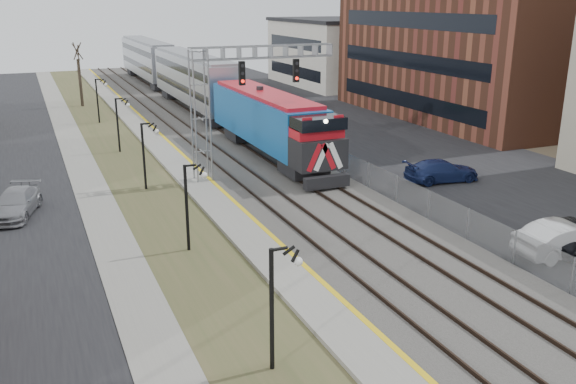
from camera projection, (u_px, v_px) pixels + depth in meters
street_west at (9, 173)px, 39.35m from camera, size 7.00×120.00×0.04m
sidewalk at (81, 166)px, 41.04m from camera, size 2.00×120.00×0.08m
grass_median at (127, 162)px, 42.18m from camera, size 4.00×120.00×0.06m
platform at (170, 156)px, 43.29m from camera, size 2.00×120.00×0.24m
ballast_bed at (236, 150)px, 45.18m from camera, size 8.00×120.00×0.20m
parking_lot at (376, 137)px, 49.74m from camera, size 16.00×120.00×0.04m
platform_edge at (182, 153)px, 43.58m from camera, size 0.24×120.00×0.01m
track_near at (210, 150)px, 44.37m from camera, size 1.58×120.00×0.15m
track_far at (255, 146)px, 45.70m from camera, size 1.58×120.00×0.15m
train at (184, 78)px, 63.31m from camera, size 3.00×63.05×5.33m
signal_gantry at (227, 90)px, 36.34m from camera, size 9.00×1.07×8.15m
lampposts at (185, 207)px, 26.96m from camera, size 0.14×62.14×4.00m
fence at (288, 136)px, 46.56m from camera, size 0.04×120.00×1.60m
buildings_east at (551, 56)px, 49.78m from camera, size 16.00×76.00×15.00m
car_lot_b at (566, 240)px, 26.54m from camera, size 4.81×1.97×1.55m
car_lot_c at (572, 234)px, 27.47m from camera, size 5.21×3.44×1.33m
car_lot_d at (442, 171)px, 37.43m from camera, size 4.84×2.42×1.35m
car_lot_e at (310, 133)px, 48.16m from camera, size 4.32×2.45×1.39m
car_lot_f at (308, 116)px, 54.90m from camera, size 4.78×2.97×1.49m
car_street_b at (15, 204)px, 31.50m from camera, size 3.06×4.92×1.33m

